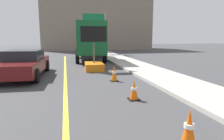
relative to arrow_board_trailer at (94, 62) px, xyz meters
name	(u,v)px	position (x,y,z in m)	size (l,w,h in m)	color
lane_center_stripe	(66,137)	(-1.78, -8.27, -0.48)	(0.14, 36.00, 0.01)	yellow
arrow_board_trailer	(94,62)	(0.00, 0.00, 0.00)	(1.60, 1.86, 2.70)	orange
box_truck	(89,40)	(0.35, 5.18, 1.29)	(2.71, 6.83, 3.24)	black
pickup_car	(24,63)	(-3.84, -1.24, 0.22)	(2.25, 5.02, 1.38)	#591414
highway_guide_sign	(99,26)	(2.32, 11.79, 2.94)	(2.79, 0.29, 5.00)	gray
far_building_block	(96,22)	(3.59, 22.24, 4.21)	(17.59, 7.70, 9.37)	gray
traffic_cone_near_sign	(189,129)	(0.43, -9.17, -0.12)	(0.36, 0.36, 0.74)	black
traffic_cone_mid_lane	(134,90)	(0.41, -6.25, -0.16)	(0.36, 0.36, 0.65)	black
traffic_cone_far_lane	(114,74)	(0.46, -3.38, -0.12)	(0.36, 0.36, 0.73)	black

